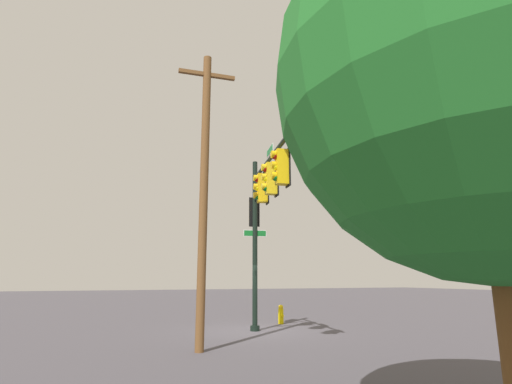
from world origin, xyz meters
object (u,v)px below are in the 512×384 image
object	(u,v)px
signal_pole_assembly	(263,202)
utility_pole	(204,188)
fire_hydrant	(281,314)
tree_near	(481,77)

from	to	relation	value
signal_pole_assembly	utility_pole	xyz separation A→B (m)	(2.10, -2.76, -0.12)
utility_pole	fire_hydrant	bearing A→B (deg)	137.73
signal_pole_assembly	utility_pole	bearing A→B (deg)	-52.73
fire_hydrant	signal_pole_assembly	bearing A→B (deg)	-33.54
utility_pole	tree_near	xyz separation A→B (m)	(8.33, 1.29, -0.31)
utility_pole	fire_hydrant	world-z (taller)	utility_pole
fire_hydrant	tree_near	world-z (taller)	tree_near
fire_hydrant	tree_near	xyz separation A→B (m)	(13.90, -3.77, 3.92)
tree_near	signal_pole_assembly	bearing A→B (deg)	171.96
tree_near	utility_pole	bearing A→B (deg)	-171.19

